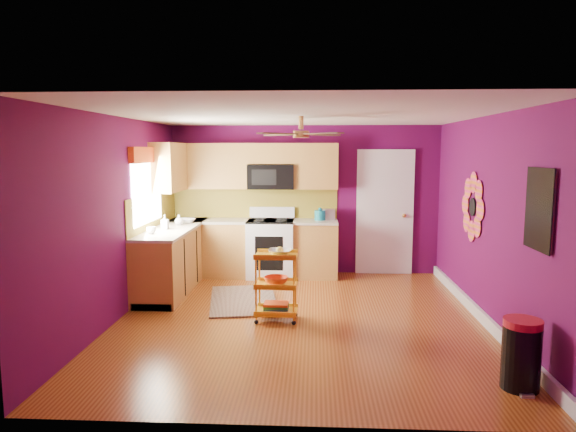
{
  "coord_description": "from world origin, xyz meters",
  "views": [
    {
      "loc": [
        0.17,
        -6.16,
        2.08
      ],
      "look_at": [
        -0.17,
        0.4,
        1.24
      ],
      "focal_mm": 32.0,
      "sensor_mm": 36.0,
      "label": 1
    }
  ],
  "objects": [
    {
      "name": "ground",
      "position": [
        0.0,
        0.0,
        0.0
      ],
      "size": [
        5.0,
        5.0,
        0.0
      ],
      "primitive_type": "plane",
      "color": "brown",
      "rests_on": "ground"
    },
    {
      "name": "room_envelope",
      "position": [
        0.03,
        0.0,
        1.63
      ],
      "size": [
        4.54,
        5.04,
        2.52
      ],
      "color": "#520942",
      "rests_on": "ground"
    },
    {
      "name": "lower_cabinets",
      "position": [
        -1.35,
        1.82,
        0.43
      ],
      "size": [
        2.81,
        2.31,
        0.94
      ],
      "color": "#9C692A",
      "rests_on": "ground"
    },
    {
      "name": "electric_range",
      "position": [
        -0.55,
        2.17,
        0.48
      ],
      "size": [
        0.76,
        0.66,
        1.13
      ],
      "color": "white",
      "rests_on": "ground"
    },
    {
      "name": "upper_cabinetry",
      "position": [
        -1.24,
        2.17,
        1.8
      ],
      "size": [
        2.8,
        2.3,
        1.26
      ],
      "color": "#9C692A",
      "rests_on": "ground"
    },
    {
      "name": "left_window",
      "position": [
        -2.22,
        1.05,
        1.74
      ],
      "size": [
        0.08,
        1.35,
        1.08
      ],
      "color": "white",
      "rests_on": "ground"
    },
    {
      "name": "panel_door",
      "position": [
        1.35,
        2.47,
        1.02
      ],
      "size": [
        0.95,
        0.11,
        2.15
      ],
      "color": "white",
      "rests_on": "ground"
    },
    {
      "name": "right_wall_art",
      "position": [
        2.23,
        -0.34,
        1.44
      ],
      "size": [
        0.04,
        2.74,
        1.04
      ],
      "color": "black",
      "rests_on": "ground"
    },
    {
      "name": "ceiling_fan",
      "position": [
        0.0,
        0.2,
        2.29
      ],
      "size": [
        1.01,
        1.01,
        0.26
      ],
      "color": "#BF8C3F",
      "rests_on": "ground"
    },
    {
      "name": "shag_rug",
      "position": [
        -0.81,
        0.73,
        0.01
      ],
      "size": [
        1.13,
        1.59,
        0.02
      ],
      "primitive_type": "cube",
      "rotation": [
        0.0,
        0.0,
        0.17
      ],
      "color": "black",
      "rests_on": "ground"
    },
    {
      "name": "rolling_cart",
      "position": [
        -0.29,
        -0.06,
        0.47
      ],
      "size": [
        0.52,
        0.39,
        0.92
      ],
      "color": "yellow",
      "rests_on": "ground"
    },
    {
      "name": "trash_can",
      "position": [
        1.99,
        -1.77,
        0.31
      ],
      "size": [
        0.35,
        0.37,
        0.63
      ],
      "color": "black",
      "rests_on": "ground"
    },
    {
      "name": "teal_kettle",
      "position": [
        0.26,
        2.24,
        1.02
      ],
      "size": [
        0.18,
        0.18,
        0.21
      ],
      "color": "#117686",
      "rests_on": "lower_cabinets"
    },
    {
      "name": "toaster",
      "position": [
        0.4,
        2.31,
        1.03
      ],
      "size": [
        0.22,
        0.15,
        0.18
      ],
      "primitive_type": "cube",
      "color": "beige",
      "rests_on": "lower_cabinets"
    },
    {
      "name": "soap_bottle_a",
      "position": [
        -2.01,
        1.13,
        1.05
      ],
      "size": [
        0.1,
        0.1,
        0.21
      ],
      "primitive_type": "imported",
      "color": "#EA3F72",
      "rests_on": "lower_cabinets"
    },
    {
      "name": "soap_bottle_b",
      "position": [
        -1.91,
        1.56,
        1.02
      ],
      "size": [
        0.13,
        0.13,
        0.16
      ],
      "primitive_type": "imported",
      "color": "white",
      "rests_on": "lower_cabinets"
    },
    {
      "name": "counter_dish",
      "position": [
        -1.85,
        1.8,
        0.97
      ],
      "size": [
        0.27,
        0.27,
        0.07
      ],
      "primitive_type": "imported",
      "color": "white",
      "rests_on": "lower_cabinets"
    },
    {
      "name": "counter_cup",
      "position": [
        -2.08,
        0.7,
        0.99
      ],
      "size": [
        0.13,
        0.13,
        0.1
      ],
      "primitive_type": "imported",
      "color": "white",
      "rests_on": "lower_cabinets"
    }
  ]
}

